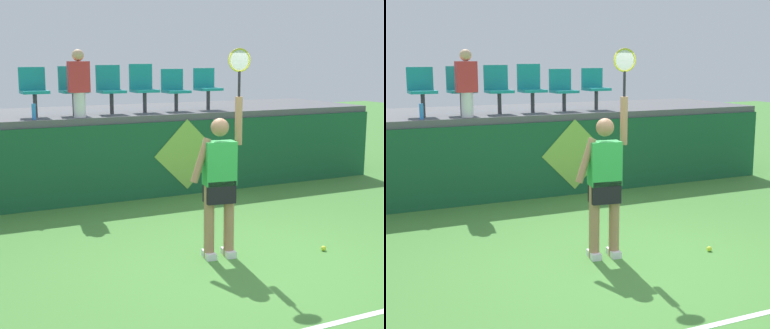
# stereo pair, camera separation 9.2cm
# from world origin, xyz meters

# --- Properties ---
(ground_plane) EXTENTS (40.00, 40.00, 0.00)m
(ground_plane) POSITION_xyz_m (0.00, 0.00, 0.00)
(ground_plane) COLOR #478438
(court_back_wall) EXTENTS (10.06, 0.20, 1.34)m
(court_back_wall) POSITION_xyz_m (0.00, 3.59, 0.67)
(court_back_wall) COLOR #195633
(court_back_wall) RESTS_ON ground_plane
(spectator_platform) EXTENTS (10.06, 2.56, 0.12)m
(spectator_platform) POSITION_xyz_m (0.00, 4.82, 1.40)
(spectator_platform) COLOR #56565B
(spectator_platform) RESTS_ON court_back_wall
(court_baseline_stripe) EXTENTS (9.05, 0.08, 0.01)m
(court_baseline_stripe) POSITION_xyz_m (0.00, -1.77, 0.00)
(court_baseline_stripe) COLOR white
(court_baseline_stripe) RESTS_ON ground_plane
(tennis_player) EXTENTS (0.75, 0.31, 2.55)m
(tennis_player) POSITION_xyz_m (-0.16, 0.31, 0.99)
(tennis_player) COLOR white
(tennis_player) RESTS_ON ground_plane
(tennis_ball) EXTENTS (0.07, 0.07, 0.07)m
(tennis_ball) POSITION_xyz_m (1.16, -0.07, 0.03)
(tennis_ball) COLOR #D1E533
(tennis_ball) RESTS_ON ground_plane
(water_bottle) EXTENTS (0.07, 0.07, 0.26)m
(water_bottle) POSITION_xyz_m (-1.73, 3.72, 1.59)
(water_bottle) COLOR #338CE5
(water_bottle) RESTS_ON spectator_platform
(stadium_chair_0) EXTENTS (0.44, 0.42, 0.83)m
(stadium_chair_0) POSITION_xyz_m (-1.63, 4.19, 1.94)
(stadium_chair_0) COLOR #38383D
(stadium_chair_0) RESTS_ON spectator_platform
(stadium_chair_1) EXTENTS (0.44, 0.42, 0.84)m
(stadium_chair_1) POSITION_xyz_m (-0.96, 4.19, 1.94)
(stadium_chair_1) COLOR #38383D
(stadium_chair_1) RESTS_ON spectator_platform
(stadium_chair_2) EXTENTS (0.44, 0.42, 0.86)m
(stadium_chair_2) POSITION_xyz_m (-0.30, 4.19, 1.93)
(stadium_chair_2) COLOR #38383D
(stadium_chair_2) RESTS_ON spectator_platform
(stadium_chair_3) EXTENTS (0.44, 0.42, 0.87)m
(stadium_chair_3) POSITION_xyz_m (0.33, 4.20, 1.94)
(stadium_chair_3) COLOR #38383D
(stadium_chair_3) RESTS_ON spectator_platform
(stadium_chair_4) EXTENTS (0.44, 0.42, 0.78)m
(stadium_chair_4) POSITION_xyz_m (0.96, 4.19, 1.89)
(stadium_chair_4) COLOR #38383D
(stadium_chair_4) RESTS_ON spectator_platform
(stadium_chair_5) EXTENTS (0.44, 0.42, 0.79)m
(stadium_chair_5) POSITION_xyz_m (1.63, 4.19, 1.91)
(stadium_chair_5) COLOR #38383D
(stadium_chair_5) RESTS_ON spectator_platform
(spectator_0) EXTENTS (0.34, 0.20, 1.12)m
(spectator_0) POSITION_xyz_m (-0.96, 3.76, 2.05)
(spectator_0) COLOR white
(spectator_0) RESTS_ON spectator_platform
(wall_signage_mount) EXTENTS (1.27, 0.01, 1.37)m
(wall_signage_mount) POSITION_xyz_m (0.89, 3.49, 0.00)
(wall_signage_mount) COLOR #195633
(wall_signage_mount) RESTS_ON ground_plane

